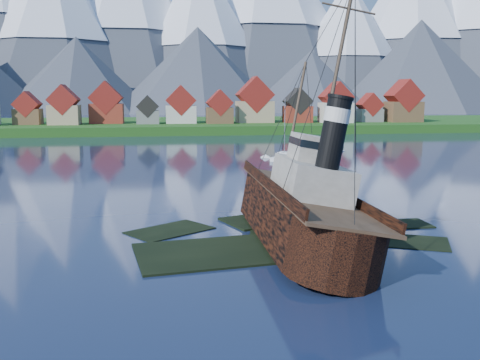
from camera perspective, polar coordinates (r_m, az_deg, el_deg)
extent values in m
plane|color=#15203D|center=(49.46, 3.21, -6.77)|extent=(1400.00, 1400.00, 0.00)
cube|color=black|center=(47.15, 0.09, -7.96)|extent=(19.08, 11.42, 1.00)
cube|color=black|center=(54.75, 8.54, -5.70)|extent=(15.15, 9.76, 1.00)
cube|color=black|center=(58.44, 3.34, -4.57)|extent=(11.45, 9.06, 1.00)
cube|color=black|center=(52.37, 16.49, -6.71)|extent=(10.27, 8.34, 1.00)
cube|color=black|center=(54.38, -7.48, -5.80)|extent=(9.42, 8.68, 1.00)
cube|color=black|center=(58.85, 16.70, -4.92)|extent=(6.00, 4.00, 1.00)
cube|color=#174513|center=(217.20, -5.94, 5.49)|extent=(600.00, 80.00, 3.20)
cube|color=#3F3D38|center=(179.34, -5.38, 4.75)|extent=(600.00, 2.50, 2.00)
cube|color=brown|center=(205.00, -21.68, 6.30)|extent=(9.00, 8.00, 5.50)
cube|color=maroon|center=(204.88, -21.75, 7.52)|extent=(9.16, 8.16, 9.16)
cube|color=tan|center=(199.48, -18.22, 6.61)|extent=(10.50, 9.00, 6.80)
cube|color=maroon|center=(199.36, -18.30, 8.13)|extent=(10.69, 9.18, 10.69)
cube|color=maroon|center=(203.59, -14.03, 6.89)|extent=(12.00, 8.50, 7.20)
cube|color=maroon|center=(203.48, -14.09, 8.51)|extent=(12.22, 8.67, 12.22)
cube|color=slate|center=(197.78, -9.80, 6.63)|extent=(8.00, 7.00, 4.80)
cube|color=black|center=(197.65, -9.83, 7.74)|extent=(8.15, 7.14, 8.15)
cube|color=beige|center=(200.85, -6.34, 6.97)|extent=(11.00, 9.50, 6.40)
cube|color=maroon|center=(200.72, -6.36, 8.44)|extent=(11.20, 9.69, 11.20)
cube|color=brown|center=(197.91, -2.21, 6.90)|extent=(9.50, 8.00, 5.80)
cube|color=maroon|center=(197.78, -2.22, 8.23)|extent=(9.67, 8.16, 9.67)
cube|color=tan|center=(204.81, 1.56, 7.28)|extent=(13.50, 10.00, 8.00)
cube|color=maroon|center=(204.71, 1.57, 9.08)|extent=(13.75, 10.20, 13.75)
cube|color=maroon|center=(205.33, 6.14, 6.99)|extent=(10.00, 8.50, 6.20)
cube|color=black|center=(205.21, 6.17, 8.35)|extent=(10.18, 8.67, 10.18)
cube|color=beige|center=(206.43, 10.15, 7.09)|extent=(11.50, 9.00, 7.50)
cube|color=maroon|center=(206.32, 10.20, 8.70)|extent=(11.71, 9.18, 11.71)
cube|color=slate|center=(215.43, 13.61, 6.72)|extent=(9.00, 7.50, 5.00)
cube|color=maroon|center=(215.31, 13.65, 7.82)|extent=(9.16, 7.65, 9.16)
cube|color=brown|center=(218.77, 17.00, 6.98)|extent=(12.50, 10.00, 7.80)
cube|color=maroon|center=(218.67, 17.08, 8.59)|extent=(12.73, 10.20, 12.73)
cone|color=#2D333D|center=(513.08, -19.28, 15.27)|extent=(180.00, 180.00, 150.00)
cone|color=#2D333D|center=(547.50, -12.11, 16.73)|extent=(210.00, 210.00, 180.00)
cone|color=#2D333D|center=(521.21, -4.23, 15.36)|extent=(170.00, 170.00, 145.00)
cone|color=white|center=(525.17, -4.27, 18.51)|extent=(105.40, 105.40, 87.00)
cone|color=#2D333D|center=(578.39, 2.65, 17.50)|extent=(240.00, 240.00, 200.00)
cone|color=#2D333D|center=(539.55, 11.33, 13.93)|extent=(150.00, 150.00, 125.00)
cone|color=white|center=(542.30, 11.41, 16.56)|extent=(93.00, 93.00, 75.00)
cone|color=#2D333D|center=(600.16, 17.86, 15.33)|extent=(200.00, 200.00, 170.00)
cone|color=#2D333D|center=(425.07, -16.94, 10.54)|extent=(120.00, 120.00, 58.00)
cone|color=#2D333D|center=(416.99, -4.50, 11.49)|extent=(136.00, 136.00, 66.00)
cone|color=#2D333D|center=(436.42, 7.54, 10.28)|extent=(110.00, 110.00, 50.00)
cone|color=#2D333D|center=(466.90, 18.58, 11.35)|extent=(150.00, 150.00, 75.00)
cube|color=black|center=(49.47, 5.90, -4.02)|extent=(7.25, 20.88, 4.35)
cone|color=black|center=(62.40, 2.82, -1.24)|extent=(7.25, 7.25, 7.25)
cylinder|color=black|center=(39.78, 9.65, -7.37)|extent=(7.25, 7.25, 4.35)
cube|color=#4C3826|center=(49.00, 5.94, -1.43)|extent=(7.10, 27.55, 0.26)
cube|color=black|center=(48.18, 1.94, -1.00)|extent=(0.21, 26.68, 0.93)
cube|color=black|center=(49.89, 9.82, -0.78)|extent=(0.21, 26.68, 0.93)
cube|color=#ADA89E|center=(47.26, 6.44, 0.09)|extent=(5.39, 8.80, 3.11)
cube|color=#ADA89E|center=(47.91, 6.18, 3.46)|extent=(3.73, 4.14, 2.28)
cylinder|color=black|center=(43.49, 7.70, 5.19)|extent=(1.97, 1.97, 5.80)
cylinder|color=silver|center=(43.41, 7.74, 7.10)|extent=(2.07, 2.07, 1.14)
cylinder|color=#473828|center=(56.30, 3.94, 6.44)|extent=(0.29, 0.29, 12.43)
cylinder|color=#473828|center=(45.79, 7.02, 13.05)|extent=(0.33, 0.33, 13.46)
cube|color=silver|center=(113.11, 4.75, 2.27)|extent=(7.60, 9.31, 1.37)
cube|color=silver|center=(112.98, 4.76, 2.82)|extent=(3.31, 3.45, 0.80)
cylinder|color=gray|center=(112.51, 4.79, 5.62)|extent=(0.16, 0.16, 11.87)
cube|color=silver|center=(134.11, 9.55, 3.24)|extent=(4.64, 10.30, 1.20)
cube|color=silver|center=(134.02, 9.56, 3.64)|extent=(2.76, 3.21, 0.70)
cylinder|color=gray|center=(133.66, 9.61, 5.71)|extent=(0.14, 0.14, 10.39)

